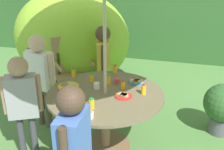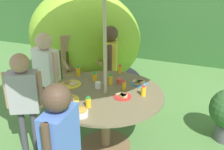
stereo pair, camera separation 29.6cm
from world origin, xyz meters
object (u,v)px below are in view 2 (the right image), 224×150
object	(u,v)px
plate_center_front	(139,83)
juice_bottle_near_left	(95,77)
child_in_white_shirt	(46,67)
juice_bottle_mid_left	(120,69)
plate_near_right	(71,84)
child_in_grey_shirt	(24,92)
juice_bottle_front_edge	(124,85)
juice_bottle_back_edge	(88,102)
juice_bottle_far_right	(78,71)
child_in_blue_shirt	(60,138)
child_in_yellow_shirt	(111,57)
juice_bottle_center_back	(143,91)
snack_bowl	(81,112)
plate_mid_right	(68,100)
cup_near	(98,85)
juice_bottle_spot_a	(111,80)
plate_far_left	(123,96)
dome_tent	(83,38)
wooden_chair	(80,66)
garden_table	(105,105)
cup_far	(119,81)

from	to	relation	value
plate_center_front	juice_bottle_near_left	bearing A→B (deg)	-169.48
child_in_white_shirt	juice_bottle_mid_left	distance (m)	0.94
plate_near_right	juice_bottle_mid_left	distance (m)	0.69
child_in_white_shirt	child_in_grey_shirt	size ratio (longest dim) A/B	1.04
juice_bottle_front_edge	juice_bottle_back_edge	size ratio (longest dim) A/B	0.99
child_in_white_shirt	juice_bottle_far_right	world-z (taller)	child_in_white_shirt
child_in_blue_shirt	juice_bottle_mid_left	size ratio (longest dim) A/B	11.54
child_in_yellow_shirt	juice_bottle_center_back	world-z (taller)	child_in_yellow_shirt
snack_bowl	plate_mid_right	xyz separation A→B (m)	(-0.27, 0.22, -0.03)
child_in_blue_shirt	snack_bowl	distance (m)	0.50
juice_bottle_mid_left	cup_near	size ratio (longest dim) A/B	1.49
juice_bottle_spot_a	cup_near	xyz separation A→B (m)	(-0.10, -0.14, -0.02)
plate_far_left	child_in_white_shirt	bearing A→B (deg)	166.37
dome_tent	plate_far_left	xyz separation A→B (m)	(1.30, -1.68, -0.08)
juice_bottle_mid_left	child_in_white_shirt	bearing A→B (deg)	-158.41
plate_far_left	plate_near_right	distance (m)	0.67
child_in_yellow_shirt	juice_bottle_near_left	xyz separation A→B (m)	(0.05, -0.64, -0.03)
wooden_chair	juice_bottle_mid_left	bearing A→B (deg)	-63.63
plate_mid_right	juice_bottle_front_edge	distance (m)	0.65
garden_table	juice_bottle_back_edge	size ratio (longest dim) A/B	11.75
juice_bottle_mid_left	juice_bottle_spot_a	distance (m)	0.37
child_in_yellow_shirt	juice_bottle_near_left	world-z (taller)	child_in_yellow_shirt
child_in_grey_shirt	juice_bottle_front_edge	bearing A→B (deg)	3.56
plate_far_left	juice_bottle_back_edge	xyz separation A→B (m)	(-0.25, -0.32, 0.04)
dome_tent	cup_near	world-z (taller)	dome_tent
juice_bottle_center_back	cup_near	xyz separation A→B (m)	(-0.53, -0.00, -0.02)
child_in_blue_shirt	juice_bottle_back_edge	distance (m)	0.68
plate_near_right	snack_bowl	bearing A→B (deg)	-53.33
cup_far	plate_mid_right	bearing A→B (deg)	-121.00
child_in_white_shirt	plate_center_front	distance (m)	1.20
child_in_blue_shirt	snack_bowl	xyz separation A→B (m)	(-0.07, 0.50, -0.06)
plate_far_left	juice_bottle_front_edge	world-z (taller)	juice_bottle_front_edge
dome_tent	plate_far_left	world-z (taller)	dome_tent
garden_table	cup_near	bearing A→B (deg)	146.71
child_in_yellow_shirt	plate_mid_right	xyz separation A→B (m)	(-0.00, -1.21, -0.06)
juice_bottle_mid_left	cup_near	bearing A→B (deg)	-99.44
dome_tent	plate_near_right	bearing A→B (deg)	-57.86
juice_bottle_mid_left	juice_bottle_front_edge	distance (m)	0.48
juice_bottle_center_back	juice_bottle_far_right	bearing A→B (deg)	165.40
juice_bottle_mid_left	dome_tent	bearing A→B (deg)	134.85
juice_bottle_far_right	juice_bottle_back_edge	xyz separation A→B (m)	(0.46, -0.67, -0.01)
juice_bottle_back_edge	child_in_blue_shirt	bearing A→B (deg)	-82.88
child_in_white_shirt	snack_bowl	size ratio (longest dim) A/B	9.21
garden_table	juice_bottle_front_edge	world-z (taller)	juice_bottle_front_edge
child_in_blue_shirt	cup_near	distance (m)	1.11
plate_mid_right	child_in_yellow_shirt	bearing A→B (deg)	89.78
child_in_yellow_shirt	juice_bottle_center_back	size ratio (longest dim) A/B	10.27
child_in_blue_shirt	plate_mid_right	distance (m)	0.80
juice_bottle_far_right	juice_bottle_mid_left	size ratio (longest dim) A/B	1.17
plate_center_front	cup_near	world-z (taller)	cup_near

